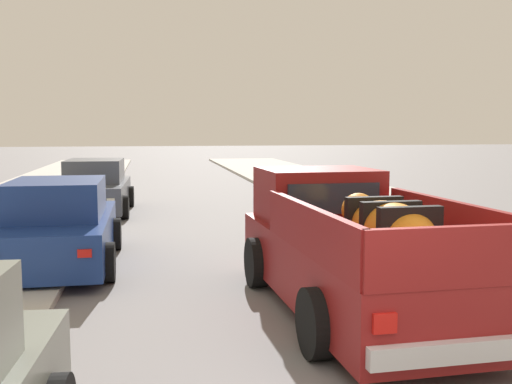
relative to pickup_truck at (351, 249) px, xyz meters
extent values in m
cube|color=beige|center=(4.39, 7.93, -0.75)|extent=(4.95, 60.00, 0.12)
cube|color=silver|center=(-5.33, 7.93, -0.76)|extent=(0.16, 60.00, 0.10)
cube|color=silver|center=(3.31, 7.93, -0.76)|extent=(0.16, 60.00, 0.10)
cube|color=maroon|center=(0.01, -0.15, -0.21)|extent=(2.11, 5.17, 0.80)
cube|color=maroon|center=(-0.05, 1.45, 0.59)|extent=(1.77, 1.56, 0.80)
cube|color=#283342|center=(-0.03, 0.69, 0.61)|extent=(1.38, 0.11, 0.44)
cube|color=#283342|center=(-0.08, 2.21, 0.61)|extent=(1.46, 0.11, 0.48)
cube|color=maroon|center=(-0.87, -1.05, 0.47)|extent=(0.22, 3.30, 0.56)
cube|color=maroon|center=(0.95, -0.98, 0.47)|extent=(0.22, 3.30, 0.56)
cube|color=maroon|center=(0.10, -2.66, 0.47)|extent=(1.88, 0.17, 0.56)
cube|color=silver|center=(0.10, -2.75, -0.37)|extent=(1.83, 0.19, 0.20)
cylinder|color=black|center=(-1.03, 1.34, -0.43)|extent=(0.29, 0.77, 0.76)
cylinder|color=black|center=(0.93, 1.41, -0.43)|extent=(0.29, 0.77, 0.76)
cylinder|color=black|center=(-0.92, -1.59, -0.43)|extent=(0.29, 0.77, 0.76)
cylinder|color=black|center=(1.04, -1.52, -0.43)|extent=(0.29, 0.77, 0.76)
cube|color=red|center=(-0.65, -2.75, -0.07)|extent=(0.22, 0.05, 0.18)
ellipsoid|color=orange|center=(0.04, -1.20, 0.49)|extent=(0.76, 1.72, 0.60)
sphere|color=orange|center=(0.01, -0.25, 0.57)|extent=(0.44, 0.44, 0.44)
cube|color=black|center=(0.06, -1.66, 0.49)|extent=(0.72, 0.15, 0.61)
cube|color=black|center=(0.04, -1.20, 0.49)|extent=(0.72, 0.15, 0.61)
cube|color=black|center=(0.03, -0.73, 0.49)|extent=(0.72, 0.15, 0.61)
cube|color=navy|center=(-4.21, 3.31, -0.28)|extent=(1.79, 4.21, 0.72)
cube|color=navy|center=(-4.21, 3.21, 0.40)|extent=(1.54, 2.11, 0.64)
cube|color=#283342|center=(-4.22, 4.18, 0.38)|extent=(1.37, 0.09, 0.52)
cube|color=#283342|center=(-4.20, 2.24, 0.38)|extent=(1.34, 0.09, 0.50)
cylinder|color=black|center=(-5.12, 4.60, -0.49)|extent=(0.22, 0.64, 0.64)
cylinder|color=black|center=(-3.32, 4.61, -0.49)|extent=(0.22, 0.64, 0.64)
cylinder|color=black|center=(-3.30, 2.01, -0.49)|extent=(0.22, 0.64, 0.64)
cube|color=white|center=(-4.84, 5.41, -0.21)|extent=(0.20, 0.04, 0.10)
cube|color=red|center=(-3.56, 1.20, -0.17)|extent=(0.20, 0.04, 0.12)
cube|color=white|center=(-3.61, 5.42, -0.21)|extent=(0.20, 0.04, 0.10)
cube|color=#474C56|center=(-4.16, 10.07, -0.28)|extent=(1.87, 4.25, 0.72)
cube|color=#474C56|center=(-4.16, 10.17, 0.40)|extent=(1.58, 2.14, 0.64)
cube|color=#283342|center=(-4.18, 9.20, 0.38)|extent=(1.37, 0.12, 0.52)
cube|color=#283342|center=(-4.13, 11.14, 0.38)|extent=(1.34, 0.12, 0.50)
cylinder|color=black|center=(-3.29, 8.75, -0.49)|extent=(0.24, 0.65, 0.64)
cylinder|color=black|center=(-5.10, 8.80, -0.49)|extent=(0.24, 0.65, 0.64)
cylinder|color=black|center=(-3.22, 11.35, -0.49)|extent=(0.24, 0.65, 0.64)
cylinder|color=black|center=(-5.02, 11.40, -0.49)|extent=(0.24, 0.65, 0.64)
cube|color=red|center=(-3.47, 12.16, -0.17)|extent=(0.20, 0.05, 0.12)
cube|color=white|center=(-3.60, 7.95, -0.21)|extent=(0.20, 0.05, 0.10)
cube|color=red|center=(-4.73, 12.20, -0.17)|extent=(0.20, 0.05, 0.12)
cube|color=white|center=(-4.83, 7.98, -0.21)|extent=(0.20, 0.05, 0.10)
cube|color=red|center=(-3.57, -2.32, -0.17)|extent=(0.20, 0.05, 0.12)
camera|label=1|loc=(-2.64, -7.49, 1.61)|focal=41.90mm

